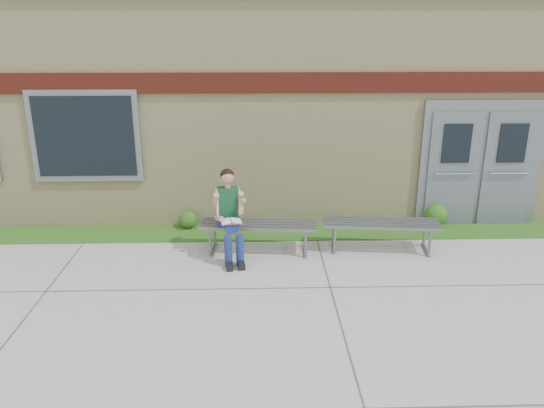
{
  "coord_description": "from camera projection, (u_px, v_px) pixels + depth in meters",
  "views": [
    {
      "loc": [
        -0.03,
        -6.2,
        3.56
      ],
      "look_at": [
        0.2,
        1.7,
        0.86
      ],
      "focal_mm": 35.0,
      "sensor_mm": 36.0,
      "label": 1
    }
  ],
  "objects": [
    {
      "name": "shrub_east",
      "position": [
        436.0,
        215.0,
        9.73
      ],
      "size": [
        0.41,
        0.41,
        0.41
      ],
      "primitive_type": "sphere",
      "color": "#1B4D14",
      "rests_on": "grass_strip"
    },
    {
      "name": "ground",
      "position": [
        260.0,
        307.0,
        7.02
      ],
      "size": [
        80.0,
        80.0,
        0.0
      ],
      "primitive_type": "plane",
      "color": "#9E9E99",
      "rests_on": "ground"
    },
    {
      "name": "school_building",
      "position": [
        257.0,
        91.0,
        12.0
      ],
      "size": [
        16.2,
        6.22,
        4.2
      ],
      "color": "beige",
      "rests_on": "ground"
    },
    {
      "name": "bench_left",
      "position": [
        259.0,
        230.0,
        8.6
      ],
      "size": [
        1.94,
        0.69,
        0.49
      ],
      "rotation": [
        0.0,
        0.0,
        -0.09
      ],
      "color": "slate",
      "rests_on": "ground"
    },
    {
      "name": "bench_right",
      "position": [
        381.0,
        228.0,
        8.66
      ],
      "size": [
        1.93,
        0.72,
        0.49
      ],
      "rotation": [
        0.0,
        0.0,
        -0.1
      ],
      "color": "slate",
      "rests_on": "ground"
    },
    {
      "name": "grass_strip",
      "position": [
        259.0,
        233.0,
        9.48
      ],
      "size": [
        16.0,
        0.8,
        0.02
      ],
      "primitive_type": "cube",
      "color": "#1B4D14",
      "rests_on": "ground"
    },
    {
      "name": "girl",
      "position": [
        230.0,
        213.0,
        8.27
      ],
      "size": [
        0.54,
        0.87,
        1.42
      ],
      "rotation": [
        0.0,
        0.0,
        0.17
      ],
      "color": "navy",
      "rests_on": "ground"
    },
    {
      "name": "shrub_mid",
      "position": [
        188.0,
        220.0,
        9.62
      ],
      "size": [
        0.31,
        0.31,
        0.31
      ],
      "primitive_type": "sphere",
      "color": "#1B4D14",
      "rests_on": "grass_strip"
    }
  ]
}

